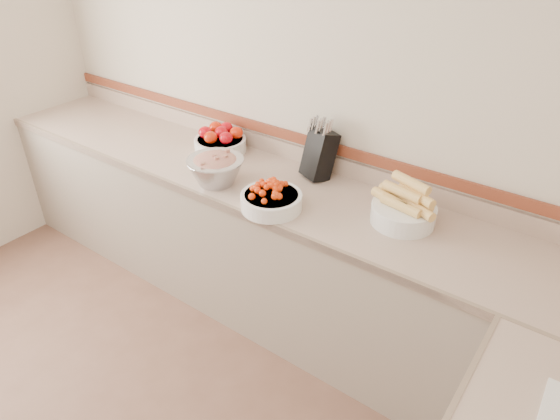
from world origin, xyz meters
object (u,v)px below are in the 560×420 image
Objects in this scene: rhubarb_bowl at (216,168)px; cherry_tomato_bowl at (272,198)px; tomato_bowl at (220,141)px; corn_bowl at (404,209)px; knife_block at (319,153)px.

cherry_tomato_bowl is at bearing -4.46° from rhubarb_bowl.
tomato_bowl is at bearing 128.59° from rhubarb_bowl.
corn_bowl is at bearing 13.49° from rhubarb_bowl.
knife_block is at bearing 6.39° from tomato_bowl.
knife_block reaches higher than cherry_tomato_bowl.
rhubarb_bowl is at bearing -166.51° from corn_bowl.
rhubarb_bowl is at bearing -51.41° from tomato_bowl.
knife_block is 1.14× the size of cherry_tomato_bowl.
cherry_tomato_bowl is at bearing -155.41° from corn_bowl.
corn_bowl is (1.25, -0.08, 0.01)m from tomato_bowl.
cherry_tomato_bowl is 1.00× the size of rhubarb_bowl.
cherry_tomato_bowl is 0.91× the size of corn_bowl.
rhubarb_bowl is (-0.41, -0.40, -0.05)m from knife_block.
tomato_bowl is 0.94× the size of corn_bowl.
knife_block reaches higher than tomato_bowl.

